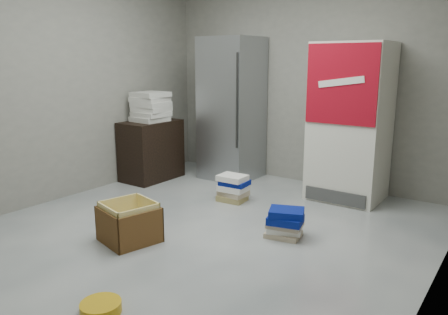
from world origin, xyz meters
The scene contains 10 objects.
ground centered at (0.00, 0.00, 0.00)m, with size 5.00×5.00×0.00m, color beige.
room_shell centered at (0.00, 0.00, 1.80)m, with size 4.04×5.04×2.82m.
steel_fridge centered at (-0.90, 2.13, 0.95)m, with size 0.70×0.72×1.90m.
coke_cooler centered at (0.75, 2.12, 0.90)m, with size 0.80×0.73×1.80m.
wood_shelf centered at (-1.73, 1.40, 0.40)m, with size 0.50×0.80×0.80m, color black.
supply_box_stack centered at (-1.71, 1.40, 0.99)m, with size 0.44×0.45×0.39m.
phonebook_stack_main centered at (-0.27, 1.24, 0.16)m, with size 0.36×0.28×0.31m.
phonebook_stack_side centered at (0.71, 0.65, 0.14)m, with size 0.40×0.36×0.27m.
cardboard_box centered at (-0.39, -0.24, 0.15)m, with size 0.55×0.55×0.36m.
bucket_lid centered at (0.32, -1.15, 0.04)m, with size 0.27×0.27×0.07m, color gold.
Camera 1 is at (2.45, -2.77, 1.61)m, focal length 35.00 mm.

